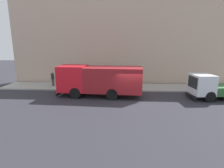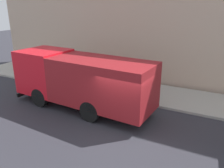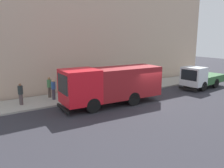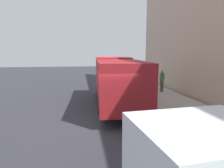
# 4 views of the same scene
# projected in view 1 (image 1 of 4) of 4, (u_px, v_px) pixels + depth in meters

# --- Properties ---
(ground) EXTENTS (80.00, 80.00, 0.00)m
(ground) POSITION_uv_depth(u_px,v_px,m) (130.00, 100.00, 16.40)
(ground) COLOR #2F2E35
(sidewalk) EXTENTS (3.58, 30.00, 0.14)m
(sidewalk) POSITION_uv_depth(u_px,v_px,m) (129.00, 87.00, 21.05)
(sidewalk) COLOR #A6A399
(sidewalk) RESTS_ON ground
(building_facade) EXTENTS (0.50, 30.00, 11.86)m
(building_facade) POSITION_uv_depth(u_px,v_px,m) (129.00, 37.00, 22.00)
(building_facade) COLOR #C8AC93
(building_facade) RESTS_ON ground
(large_utility_truck) EXTENTS (2.97, 8.30, 3.02)m
(large_utility_truck) POSITION_uv_depth(u_px,v_px,m) (100.00, 79.00, 17.27)
(large_utility_truck) COLOR red
(large_utility_truck) RESTS_ON ground
(small_flatbed_truck) EXTENTS (2.59, 5.85, 2.34)m
(small_flatbed_truck) POSITION_uv_depth(u_px,v_px,m) (215.00, 88.00, 16.51)
(small_flatbed_truck) COLOR white
(small_flatbed_truck) RESTS_ON ground
(pedestrian_walking) EXTENTS (0.52, 0.52, 1.79)m
(pedestrian_walking) POSITION_uv_depth(u_px,v_px,m) (76.00, 77.00, 21.89)
(pedestrian_walking) COLOR #50423A
(pedestrian_walking) RESTS_ON sidewalk
(pedestrian_standing) EXTENTS (0.54, 0.54, 1.69)m
(pedestrian_standing) POSITION_uv_depth(u_px,v_px,m) (53.00, 79.00, 21.15)
(pedestrian_standing) COLOR #524445
(pedestrian_standing) RESTS_ON sidewalk
(pedestrian_third) EXTENTS (0.43, 0.43, 1.71)m
(pedestrian_third) POSITION_uv_depth(u_px,v_px,m) (74.00, 79.00, 21.03)
(pedestrian_third) COLOR #3F3947
(pedestrian_third) RESTS_ON sidewalk
(street_sign_post) EXTENTS (0.44, 0.08, 2.29)m
(street_sign_post) POSITION_uv_depth(u_px,v_px,m) (104.00, 77.00, 19.50)
(street_sign_post) COLOR #4C5156
(street_sign_post) RESTS_ON sidewalk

